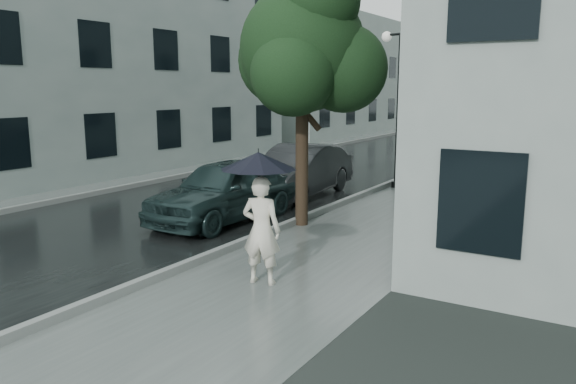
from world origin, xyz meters
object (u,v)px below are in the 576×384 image
Objects in this scene: pedestrian at (261,230)px; car_far at (299,171)px; lamp_post at (395,99)px; street_tree at (305,47)px; car_near at (225,190)px.

pedestrian reaches higher than car_far.
car_far is (-1.83, -2.92, -2.07)m from lamp_post.
lamp_post is at bearing 55.38° from car_far.
pedestrian is 0.37× the size of lamp_post.
pedestrian is 10.11m from lamp_post.
lamp_post is (-0.01, 5.86, -1.27)m from street_tree.
car_far is at bearing -105.95° from lamp_post.
car_near is at bearing -55.96° from pedestrian.
street_tree reaches higher than lamp_post.
car_far is (-1.84, 2.93, -3.34)m from street_tree.
lamp_post is at bearing 90.10° from street_tree.
pedestrian is 7.63m from car_far.
street_tree reaches higher than pedestrian.
street_tree is (-1.44, 3.96, 3.20)m from pedestrian.
pedestrian reaches higher than car_near.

